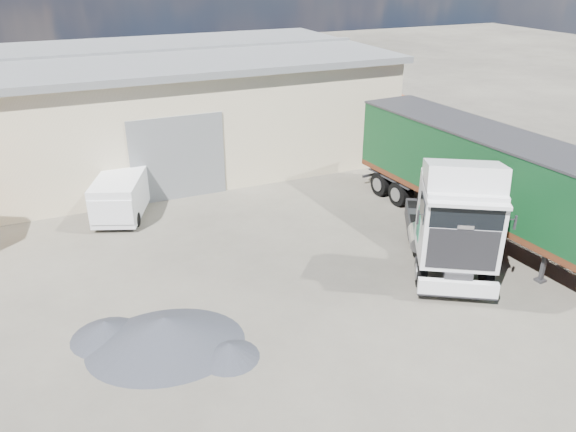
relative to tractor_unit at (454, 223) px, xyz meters
name	(u,v)px	position (x,y,z in m)	size (l,w,h in m)	color
ground	(328,307)	(-4.66, -0.35, -1.73)	(120.00, 120.00, 0.00)	#272520
warehouse	(64,114)	(-10.66, 15.65, 0.93)	(30.60, 12.60, 5.42)	beige
brick_boundary_wall	(494,157)	(6.84, 5.65, -0.48)	(0.35, 26.00, 2.50)	brown
tractor_unit	(454,223)	(0.00, 0.00, 0.00)	(5.08, 6.33, 4.11)	black
box_trailer	(482,171)	(2.84, 2.09, 0.66)	(3.46, 11.92, 3.91)	#2D2D30
panel_van	(122,194)	(-9.18, 8.93, -0.86)	(3.06, 4.44, 1.68)	black
gravel_heap	(162,332)	(-9.56, -0.18, -1.32)	(5.05, 4.95, 0.89)	black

